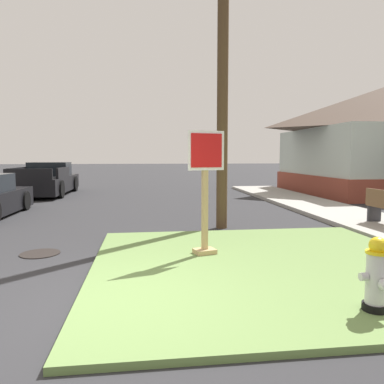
# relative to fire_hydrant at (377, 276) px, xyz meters

# --- Properties ---
(ground_plane) EXTENTS (160.00, 160.00, 0.00)m
(ground_plane) POSITION_rel_fire_hydrant_xyz_m (-3.01, 0.64, -0.47)
(ground_plane) COLOR #2B2B2D
(grass_corner_patch) EXTENTS (5.49, 5.25, 0.08)m
(grass_corner_patch) POSITION_rel_fire_hydrant_xyz_m (-0.60, 1.93, -0.43)
(grass_corner_patch) COLOR #668447
(grass_corner_patch) RESTS_ON ground
(sidewalk_strip) EXTENTS (2.20, 18.97, 0.12)m
(sidewalk_strip) POSITION_rel_fire_hydrant_xyz_m (3.34, 6.68, -0.41)
(sidewalk_strip) COLOR #9E9B93
(sidewalk_strip) RESTS_ON ground
(fire_hydrant) EXTENTS (0.38, 0.34, 0.83)m
(fire_hydrant) POSITION_rel_fire_hydrant_xyz_m (0.00, 0.00, 0.00)
(fire_hydrant) COLOR black
(fire_hydrant) RESTS_ON grass_corner_patch
(stop_sign) EXTENTS (0.65, 0.37, 2.13)m
(stop_sign) POSITION_rel_fire_hydrant_xyz_m (-1.48, 2.60, 0.62)
(stop_sign) COLOR tan
(stop_sign) RESTS_ON grass_corner_patch
(manhole_cover) EXTENTS (0.70, 0.70, 0.02)m
(manhole_cover) POSITION_rel_fire_hydrant_xyz_m (-4.42, 3.25, -0.46)
(manhole_cover) COLOR black
(manhole_cover) RESTS_ON ground
(pickup_truck_black) EXTENTS (2.16, 5.24, 1.48)m
(pickup_truck_black) POSITION_rel_fire_hydrant_xyz_m (-7.01, 14.10, 0.15)
(pickup_truck_black) COLOR black
(pickup_truck_black) RESTS_ON ground
(utility_pole) EXTENTS (1.85, 0.27, 9.81)m
(utility_pole) POSITION_rel_fire_hydrant_xyz_m (-0.63, 5.24, 4.70)
(utility_pole) COLOR #4C3823
(utility_pole) RESTS_ON ground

